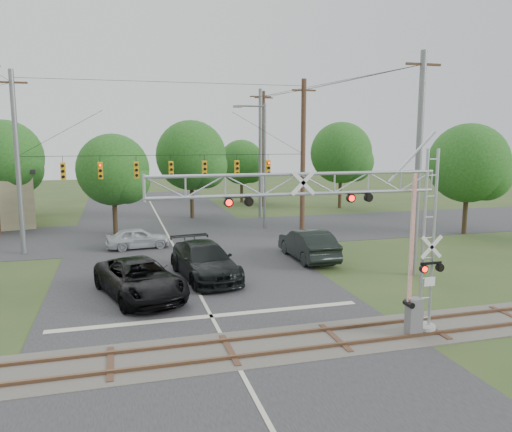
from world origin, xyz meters
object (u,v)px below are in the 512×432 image
object	(u,v)px
crossing_gantry	(353,225)
car_dark	(205,261)
pickup_black	(140,279)
sedan_silver	(138,238)
streetlight	(262,159)
traffic_signal_span	(184,163)

from	to	relation	value
crossing_gantry	car_dark	bearing A→B (deg)	110.59
pickup_black	sedan_silver	bearing A→B (deg)	71.78
streetlight	car_dark	bearing A→B (deg)	-117.81
pickup_black	car_dark	world-z (taller)	car_dark
car_dark	sedan_silver	bearing A→B (deg)	103.08
crossing_gantry	sedan_silver	bearing A→B (deg)	110.60
streetlight	traffic_signal_span	bearing A→B (deg)	-145.31
pickup_black	crossing_gantry	bearing A→B (deg)	-62.24
crossing_gantry	streetlight	world-z (taller)	streetlight
pickup_black	streetlight	bearing A→B (deg)	39.95
streetlight	sedan_silver	bearing A→B (deg)	-153.16
car_dark	sedan_silver	distance (m)	8.86
crossing_gantry	car_dark	xyz separation A→B (m)	(-3.65, 9.72, -3.41)
pickup_black	car_dark	bearing A→B (deg)	18.47
crossing_gantry	car_dark	world-z (taller)	crossing_gantry
pickup_black	car_dark	distance (m)	4.21
crossing_gantry	car_dark	distance (m)	10.93
crossing_gantry	sedan_silver	world-z (taller)	crossing_gantry
sedan_silver	pickup_black	bearing A→B (deg)	171.98
sedan_silver	streetlight	size ratio (longest dim) A/B	0.42
traffic_signal_span	crossing_gantry	bearing A→B (deg)	-79.17
crossing_gantry	pickup_black	bearing A→B (deg)	134.18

